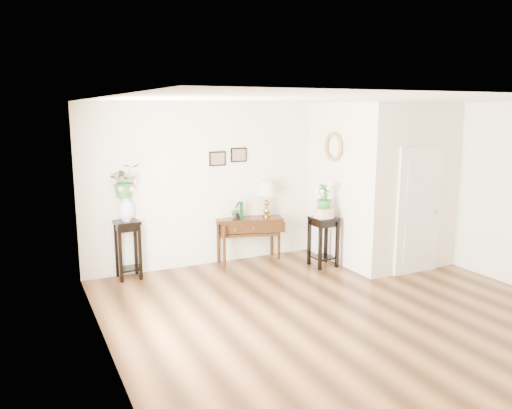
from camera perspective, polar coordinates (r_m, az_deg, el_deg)
floor at (r=7.01m, az=9.36°, el=-11.82°), size 6.00×5.50×0.02m
ceiling at (r=6.48m, az=10.13°, el=11.70°), size 6.00×5.50×0.02m
wall_back at (r=8.95m, az=-0.55°, el=2.58°), size 6.00×0.02×2.80m
wall_left at (r=5.46m, az=-16.86°, el=-3.22°), size 0.02×5.50×2.80m
wall_right at (r=8.68m, az=26.07°, el=1.22°), size 0.02×5.50×2.80m
partition at (r=9.26m, az=13.94°, el=2.54°), size 1.80×1.95×2.80m
door at (r=8.59m, az=18.09°, el=-0.68°), size 0.90×0.05×2.10m
art_print_left at (r=8.62m, az=-4.42°, el=5.24°), size 0.30×0.02×0.25m
art_print_right at (r=8.77m, az=-1.99°, el=5.69°), size 0.30×0.02×0.25m
wall_ornament at (r=8.72m, az=8.82°, el=6.53°), size 0.07×0.51×0.51m
console_table at (r=8.93m, az=-0.81°, el=-4.01°), size 1.25×0.72×0.79m
table_lamp at (r=8.93m, az=1.24°, el=0.88°), size 0.42×0.42×0.65m
green_vase at (r=8.75m, az=-1.70°, el=-0.53°), size 0.07×0.07×0.31m
potted_plant at (r=8.71m, az=-2.33°, el=-0.72°), size 0.19×0.16×0.30m
plant_stand_a at (r=8.27m, az=-14.42°, el=-5.03°), size 0.40×0.40×0.95m
porcelain_vase at (r=8.11m, az=-14.65°, el=-0.28°), size 0.29×0.29×0.43m
lily_arrangement at (r=8.04m, az=-14.80°, el=2.82°), size 0.49×0.43×0.54m
plant_stand_b at (r=8.72m, az=7.69°, el=-4.23°), size 0.41×0.41×0.87m
ceramic_bowl at (r=8.60m, az=7.77°, el=-0.92°), size 0.46×0.46×0.16m
narcissus at (r=8.55m, az=7.82°, el=0.83°), size 0.33×0.33×0.45m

